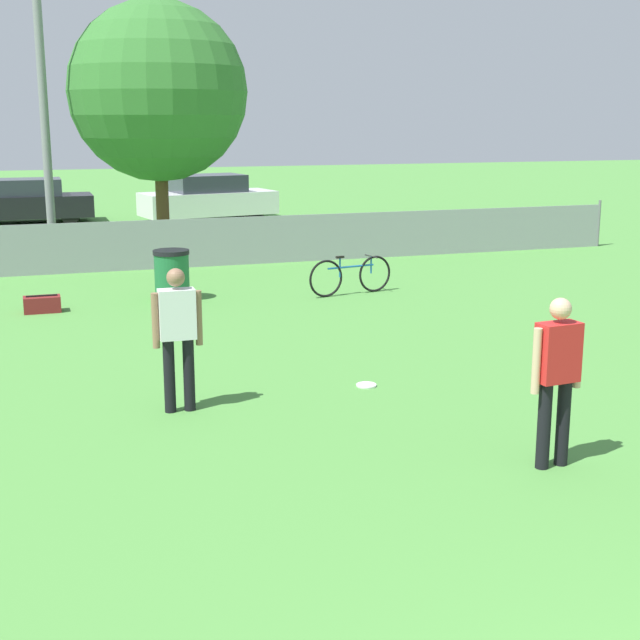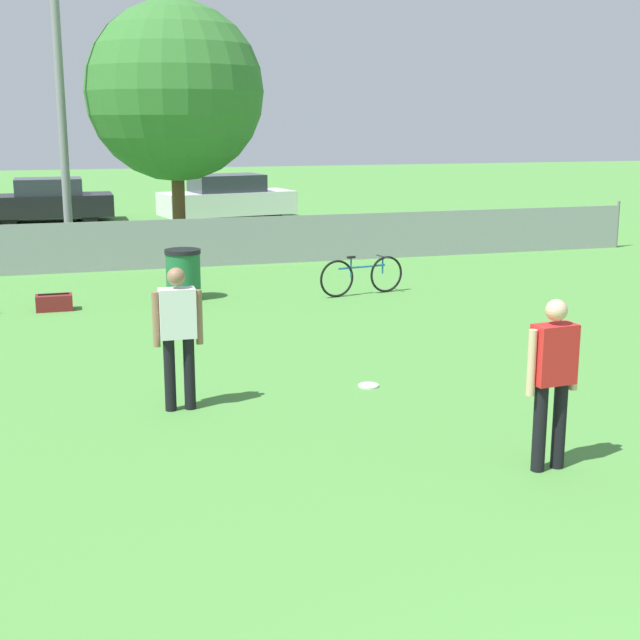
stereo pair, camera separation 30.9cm
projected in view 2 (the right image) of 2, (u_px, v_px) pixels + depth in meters
name	position (u px, v px, depth m)	size (l,w,h in m)	color
fence_backline	(191.00, 243.00, 20.06)	(22.35, 0.07, 1.21)	gray
light_pole	(56.00, 19.00, 20.06)	(0.90, 0.36, 9.42)	gray
tree_near_pole	(175.00, 92.00, 21.69)	(4.33, 4.33, 6.10)	brown
player_receiver_white	(178.00, 329.00, 10.11)	(0.57, 0.23, 1.67)	black
player_thrower_red	(553.00, 373.00, 8.36)	(0.57, 0.26, 1.67)	black
frisbee_disc	(369.00, 385.00, 11.20)	(0.26, 0.26, 0.03)	white
bicycle_sideline	(362.00, 276.00, 16.97)	(1.78, 0.49, 0.76)	black
trash_bin	(183.00, 274.00, 16.51)	(0.67, 0.67, 0.94)	#1E6638
gear_bag_sideline	(54.00, 303.00, 15.62)	(0.62, 0.34, 0.30)	maroon
parked_car_dark	(49.00, 201.00, 28.91)	(4.01, 1.74, 1.41)	black
parked_car_white	(227.00, 198.00, 29.59)	(4.62, 2.48, 1.49)	black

